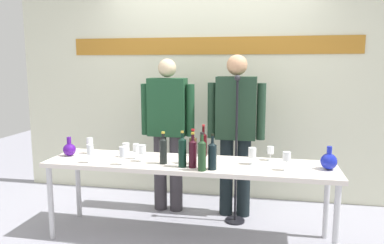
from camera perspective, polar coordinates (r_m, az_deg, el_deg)
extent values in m
plane|color=#9796A3|center=(3.66, -0.49, -17.19)|extent=(10.00, 10.00, 0.00)
cube|color=beige|center=(4.52, 2.79, 7.47)|extent=(4.84, 0.10, 3.00)
cube|color=#B77625|center=(4.46, 2.71, 11.50)|extent=(3.39, 0.01, 0.20)
cube|color=silver|center=(3.41, -0.51, -6.43)|extent=(2.61, 0.61, 0.04)
cylinder|color=silver|center=(3.75, -20.68, -11.41)|extent=(0.05, 0.05, 0.69)
cylinder|color=silver|center=(3.27, 21.07, -14.50)|extent=(0.05, 0.05, 0.69)
cylinder|color=silver|center=(4.17, -16.91, -9.19)|extent=(0.05, 0.05, 0.69)
cylinder|color=silver|center=(3.74, 19.77, -11.44)|extent=(0.05, 0.05, 0.69)
sphere|color=#481388|center=(3.80, -18.15, -4.03)|extent=(0.12, 0.12, 0.12)
cylinder|color=#481388|center=(3.79, -18.22, -2.74)|extent=(0.04, 0.04, 0.07)
sphere|color=#1825B0|center=(3.36, 20.09, -5.68)|extent=(0.14, 0.14, 0.14)
cylinder|color=#1825B0|center=(3.33, 20.17, -4.10)|extent=(0.04, 0.04, 0.07)
cylinder|color=#373338|center=(4.19, -4.84, -7.62)|extent=(0.14, 0.14, 0.84)
cylinder|color=#373338|center=(4.15, -2.44, -7.78)|extent=(0.14, 0.14, 0.84)
cube|color=#1A4428|center=(4.02, -3.74, 2.30)|extent=(0.40, 0.22, 0.61)
cylinder|color=#1A4428|center=(4.10, -7.11, 1.94)|extent=(0.09, 0.09, 0.55)
cylinder|color=#1A4428|center=(3.97, -0.26, 1.78)|extent=(0.09, 0.09, 0.55)
sphere|color=#CEB590|center=(4.00, -3.80, 8.21)|extent=(0.19, 0.19, 0.19)
cylinder|color=black|center=(4.05, 5.24, -8.25)|extent=(0.14, 0.14, 0.84)
cylinder|color=black|center=(4.04, 7.86, -8.36)|extent=(0.14, 0.14, 0.84)
cube|color=#1F3827|center=(3.89, 6.74, 2.15)|extent=(0.41, 0.22, 0.64)
cylinder|color=#1F3827|center=(3.93, 3.03, 1.78)|extent=(0.09, 0.09, 0.58)
cylinder|color=#1F3827|center=(3.89, 10.47, 1.57)|extent=(0.09, 0.09, 0.58)
sphere|color=tan|center=(3.87, 6.86, 8.60)|extent=(0.21, 0.21, 0.21)
cylinder|color=black|center=(3.15, 3.11, -5.39)|extent=(0.07, 0.07, 0.21)
cone|color=black|center=(3.13, 3.12, -3.32)|extent=(0.07, 0.07, 0.03)
cylinder|color=black|center=(3.12, 3.13, -2.83)|extent=(0.02, 0.02, 0.08)
cylinder|color=black|center=(3.11, 3.13, -1.96)|extent=(0.03, 0.03, 0.02)
cylinder|color=#37060A|center=(3.60, 1.74, -3.60)|extent=(0.07, 0.07, 0.20)
cone|color=#37060A|center=(3.58, 1.75, -1.83)|extent=(0.07, 0.07, 0.03)
cylinder|color=#37060A|center=(3.57, 1.75, -1.33)|extent=(0.02, 0.02, 0.09)
cylinder|color=#AF2426|center=(3.57, 1.75, -0.51)|extent=(0.03, 0.03, 0.02)
cylinder|color=black|center=(3.34, -4.39, -4.57)|extent=(0.07, 0.07, 0.21)
cone|color=black|center=(3.31, -4.41, -2.59)|extent=(0.07, 0.07, 0.03)
cylinder|color=black|center=(3.31, -4.41, -2.27)|extent=(0.03, 0.03, 0.06)
cylinder|color=gold|center=(3.30, -4.42, -1.62)|extent=(0.03, 0.03, 0.02)
cylinder|color=#340D18|center=(3.21, 0.11, -5.02)|extent=(0.07, 0.07, 0.22)
cone|color=#340D18|center=(3.18, 0.11, -2.88)|extent=(0.07, 0.07, 0.03)
cylinder|color=#340D18|center=(3.17, 0.11, -2.49)|extent=(0.03, 0.03, 0.07)
cylinder|color=gold|center=(3.17, 0.11, -1.74)|extent=(0.03, 0.03, 0.02)
cylinder|color=#493518|center=(3.32, 0.15, -4.46)|extent=(0.07, 0.07, 0.23)
cone|color=#493518|center=(3.29, 0.15, -2.33)|extent=(0.07, 0.07, 0.03)
cylinder|color=#493518|center=(3.29, 0.15, -1.94)|extent=(0.03, 0.03, 0.07)
cylinder|color=red|center=(3.28, 0.15, -1.21)|extent=(0.03, 0.03, 0.02)
cylinder|color=#1E3D20|center=(3.11, 1.52, -5.31)|extent=(0.07, 0.07, 0.24)
cone|color=#1E3D20|center=(3.08, 1.53, -2.98)|extent=(0.07, 0.07, 0.03)
cylinder|color=#1E3D20|center=(3.08, 1.53, -2.53)|extent=(0.03, 0.03, 0.07)
cylinder|color=black|center=(3.07, 1.53, -1.72)|extent=(0.03, 0.03, 0.02)
cylinder|color=black|center=(3.22, -1.48, -4.81)|extent=(0.07, 0.07, 0.24)
cone|color=black|center=(3.19, -1.49, -2.52)|extent=(0.07, 0.07, 0.03)
cylinder|color=black|center=(3.19, -1.49, -2.20)|extent=(0.02, 0.02, 0.06)
cylinder|color=gold|center=(3.18, -1.49, -1.52)|extent=(0.03, 0.03, 0.02)
cylinder|color=white|center=(3.64, -9.96, -5.24)|extent=(0.05, 0.05, 0.00)
cylinder|color=white|center=(3.63, -9.98, -4.76)|extent=(0.01, 0.01, 0.06)
cylinder|color=white|center=(3.62, -10.01, -3.74)|extent=(0.07, 0.07, 0.07)
cylinder|color=white|center=(3.50, -15.15, -5.98)|extent=(0.06, 0.06, 0.00)
cylinder|color=white|center=(3.49, -15.18, -5.35)|extent=(0.01, 0.01, 0.08)
cylinder|color=white|center=(3.47, -15.23, -4.05)|extent=(0.06, 0.06, 0.09)
cylinder|color=white|center=(3.55, -8.47, -5.54)|extent=(0.06, 0.06, 0.00)
cylinder|color=white|center=(3.55, -8.48, -5.01)|extent=(0.01, 0.01, 0.06)
cylinder|color=white|center=(3.53, -8.51, -3.90)|extent=(0.06, 0.06, 0.08)
cylinder|color=white|center=(3.45, -7.55, -5.95)|extent=(0.06, 0.06, 0.00)
cylinder|color=white|center=(3.44, -7.56, -5.34)|extent=(0.01, 0.01, 0.07)
cylinder|color=white|center=(3.43, -7.59, -4.12)|extent=(0.07, 0.07, 0.08)
cylinder|color=white|center=(3.37, -10.40, -6.38)|extent=(0.06, 0.06, 0.00)
cylinder|color=white|center=(3.36, -10.42, -5.77)|extent=(0.01, 0.01, 0.07)
cylinder|color=white|center=(3.34, -10.45, -4.45)|extent=(0.07, 0.07, 0.09)
cylinder|color=white|center=(3.86, -15.22, -4.62)|extent=(0.06, 0.06, 0.00)
cylinder|color=white|center=(3.85, -15.24, -4.06)|extent=(0.01, 0.01, 0.08)
cylinder|color=white|center=(3.83, -15.29, -2.92)|extent=(0.06, 0.06, 0.08)
cylinder|color=white|center=(3.54, 11.80, -5.70)|extent=(0.06, 0.06, 0.00)
cylinder|color=white|center=(3.53, 11.82, -5.21)|extent=(0.01, 0.01, 0.06)
cylinder|color=white|center=(3.51, 11.85, -4.20)|extent=(0.06, 0.06, 0.07)
cylinder|color=white|center=(3.24, 14.12, -7.12)|extent=(0.06, 0.06, 0.00)
cylinder|color=white|center=(3.23, 14.14, -6.42)|extent=(0.01, 0.01, 0.08)
cylinder|color=white|center=(3.21, 14.20, -5.08)|extent=(0.07, 0.07, 0.08)
cylinder|color=white|center=(3.37, 9.11, -6.34)|extent=(0.06, 0.06, 0.00)
cylinder|color=white|center=(3.37, 9.12, -5.83)|extent=(0.01, 0.01, 0.06)
cylinder|color=white|center=(3.35, 9.15, -4.61)|extent=(0.07, 0.07, 0.09)
cylinder|color=black|center=(4.01, 6.53, -14.66)|extent=(0.20, 0.20, 0.02)
cylinder|color=black|center=(3.79, 6.72, -4.76)|extent=(0.02, 0.02, 1.44)
sphere|color=#232328|center=(3.69, 6.93, 6.65)|extent=(0.06, 0.06, 0.06)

